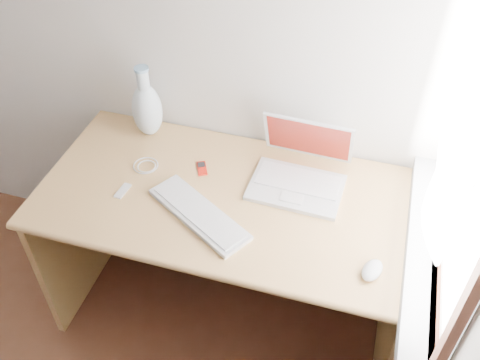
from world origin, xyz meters
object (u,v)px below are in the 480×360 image
(laptop, at_px, (299,171))
(desk, at_px, (234,218))
(vase, at_px, (147,108))
(external_keyboard, at_px, (199,214))

(laptop, bearing_deg, desk, -162.44)
(laptop, bearing_deg, vase, 172.35)
(desk, relative_size, external_keyboard, 3.24)
(desk, distance_m, external_keyboard, 0.32)
(desk, bearing_deg, laptop, 15.57)
(laptop, distance_m, external_keyboard, 0.43)
(desk, xyz_separation_m, laptop, (0.25, 0.07, 0.28))
(laptop, relative_size, external_keyboard, 0.81)
(desk, xyz_separation_m, external_keyboard, (-0.07, -0.22, 0.23))
(laptop, distance_m, vase, 0.69)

